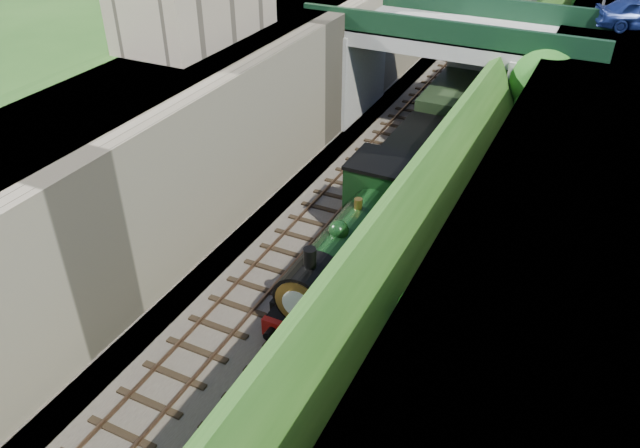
# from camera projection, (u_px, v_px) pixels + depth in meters

# --- Properties ---
(ground) EXTENTS (160.00, 160.00, 0.00)m
(ground) POSITION_uv_depth(u_px,v_px,m) (213.00, 416.00, 19.70)
(ground) COLOR #1E4714
(ground) RESTS_ON ground
(trackbed) EXTENTS (10.00, 90.00, 0.20)m
(trackbed) POSITION_uv_depth(u_px,v_px,m) (417.00, 155.00, 34.66)
(trackbed) COLOR #473F38
(trackbed) RESTS_ON ground
(retaining_wall) EXTENTS (1.00, 90.00, 7.00)m
(retaining_wall) POSITION_uv_depth(u_px,v_px,m) (328.00, 81.00, 34.81)
(retaining_wall) COLOR #756B56
(retaining_wall) RESTS_ON ground
(street_plateau_left) EXTENTS (6.00, 90.00, 7.00)m
(street_plateau_left) POSITION_uv_depth(u_px,v_px,m) (274.00, 71.00, 36.10)
(street_plateau_left) COLOR #262628
(street_plateau_left) RESTS_ON ground
(street_plateau_right) EXTENTS (8.00, 90.00, 6.25)m
(street_plateau_right) POSITION_uv_depth(u_px,v_px,m) (614.00, 138.00, 29.51)
(street_plateau_right) COLOR #262628
(street_plateau_right) RESTS_ON ground
(embankment_slope) EXTENTS (4.55, 90.00, 6.38)m
(embankment_slope) POSITION_uv_depth(u_px,v_px,m) (507.00, 140.00, 30.69)
(embankment_slope) COLOR #1E4714
(embankment_slope) RESTS_ON ground
(track_left) EXTENTS (2.50, 90.00, 0.20)m
(track_left) POSITION_uv_depth(u_px,v_px,m) (383.00, 145.00, 35.31)
(track_left) COLOR black
(track_left) RESTS_ON trackbed
(track_right) EXTENTS (2.50, 90.00, 0.20)m
(track_right) POSITION_uv_depth(u_px,v_px,m) (438.00, 157.00, 34.14)
(track_right) COLOR black
(track_right) RESTS_ON trackbed
(road_bridge) EXTENTS (16.00, 6.40, 7.25)m
(road_bridge) POSITION_uv_depth(u_px,v_px,m) (462.00, 66.00, 35.13)
(road_bridge) COLOR gray
(road_bridge) RESTS_ON ground
(tree) EXTENTS (3.60, 3.80, 6.60)m
(tree) POSITION_uv_depth(u_px,v_px,m) (548.00, 84.00, 31.17)
(tree) COLOR black
(tree) RESTS_ON ground
(locomotive) EXTENTS (3.10, 10.22, 3.83)m
(locomotive) POSITION_uv_depth(u_px,v_px,m) (355.00, 240.00, 24.55)
(locomotive) COLOR black
(locomotive) RESTS_ON trackbed
(tender) EXTENTS (2.70, 6.00, 3.05)m
(tender) POSITION_uv_depth(u_px,v_px,m) (415.00, 167.00, 30.23)
(tender) COLOR black
(tender) RESTS_ON trackbed
(coach_front) EXTENTS (2.90, 18.00, 3.70)m
(coach_front) POSITION_uv_depth(u_px,v_px,m) (480.00, 77.00, 39.45)
(coach_front) COLOR black
(coach_front) RESTS_ON trackbed
(coach_middle) EXTENTS (2.90, 18.00, 3.70)m
(coach_middle) POSITION_uv_depth(u_px,v_px,m) (534.00, 8.00, 53.57)
(coach_middle) COLOR black
(coach_middle) RESTS_ON trackbed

